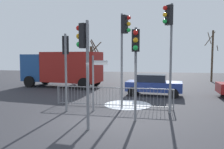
{
  "coord_description": "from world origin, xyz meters",
  "views": [
    {
      "loc": [
        2.2,
        -8.98,
        2.74
      ],
      "look_at": [
        -0.0,
        2.57,
        1.78
      ],
      "focal_mm": 36.05,
      "sensor_mm": 36.0,
      "label": 1
    }
  ],
  "objects_px": {
    "bare_tree_left": "(92,59)",
    "bare_tree_right": "(212,55)",
    "traffic_light_mid_right": "(66,55)",
    "traffic_light_mid_left": "(124,40)",
    "direction_sign_post": "(94,80)",
    "traffic_light_rear_left": "(136,53)",
    "traffic_light_foreground_left": "(84,50)",
    "delivery_truck": "(63,67)",
    "traffic_light_rear_right": "(169,34)",
    "car_blue_near": "(153,84)"
  },
  "relations": [
    {
      "from": "bare_tree_left",
      "to": "bare_tree_right",
      "type": "bearing_deg",
      "value": -2.21
    },
    {
      "from": "traffic_light_mid_right",
      "to": "traffic_light_mid_left",
      "type": "xyz_separation_m",
      "value": [
        2.8,
        0.81,
        0.76
      ]
    },
    {
      "from": "direction_sign_post",
      "to": "bare_tree_left",
      "type": "xyz_separation_m",
      "value": [
        -4.56,
        15.44,
        0.8
      ]
    },
    {
      "from": "traffic_light_rear_left",
      "to": "traffic_light_foreground_left",
      "type": "height_order",
      "value": "traffic_light_foreground_left"
    },
    {
      "from": "traffic_light_foreground_left",
      "to": "traffic_light_rear_left",
      "type": "bearing_deg",
      "value": -30.27
    },
    {
      "from": "traffic_light_mid_right",
      "to": "bare_tree_left",
      "type": "relative_size",
      "value": 0.77
    },
    {
      "from": "traffic_light_rear_left",
      "to": "traffic_light_mid_left",
      "type": "bearing_deg",
      "value": -73.19
    },
    {
      "from": "traffic_light_foreground_left",
      "to": "delivery_truck",
      "type": "xyz_separation_m",
      "value": [
        -5.53,
        10.86,
        -1.22
      ]
    },
    {
      "from": "traffic_light_mid_left",
      "to": "traffic_light_mid_right",
      "type": "bearing_deg",
      "value": -48.29
    },
    {
      "from": "traffic_light_rear_left",
      "to": "direction_sign_post",
      "type": "xyz_separation_m",
      "value": [
        -2.15,
        1.44,
        -1.31
      ]
    },
    {
      "from": "traffic_light_rear_right",
      "to": "bare_tree_left",
      "type": "distance_m",
      "value": 17.34
    },
    {
      "from": "traffic_light_rear_left",
      "to": "traffic_light_foreground_left",
      "type": "distance_m",
      "value": 2.19
    },
    {
      "from": "traffic_light_mid_left",
      "to": "delivery_truck",
      "type": "xyz_separation_m",
      "value": [
        -6.53,
        7.46,
        -1.83
      ]
    },
    {
      "from": "delivery_truck",
      "to": "bare_tree_left",
      "type": "xyz_separation_m",
      "value": [
        0.59,
        7.31,
        0.62
      ]
    },
    {
      "from": "traffic_light_rear_left",
      "to": "bare_tree_left",
      "type": "height_order",
      "value": "bare_tree_left"
    },
    {
      "from": "traffic_light_rear_left",
      "to": "direction_sign_post",
      "type": "relative_size",
      "value": 1.41
    },
    {
      "from": "traffic_light_rear_left",
      "to": "direction_sign_post",
      "type": "bearing_deg",
      "value": -37.01
    },
    {
      "from": "car_blue_near",
      "to": "bare_tree_right",
      "type": "distance_m",
      "value": 11.65
    },
    {
      "from": "traffic_light_mid_right",
      "to": "delivery_truck",
      "type": "bearing_deg",
      "value": 92.6
    },
    {
      "from": "traffic_light_mid_right",
      "to": "car_blue_near",
      "type": "distance_m",
      "value": 7.14
    },
    {
      "from": "traffic_light_foreground_left",
      "to": "traffic_light_mid_left",
      "type": "xyz_separation_m",
      "value": [
        1.01,
        3.39,
        0.61
      ]
    },
    {
      "from": "traffic_light_foreground_left",
      "to": "bare_tree_right",
      "type": "xyz_separation_m",
      "value": [
        8.54,
        17.64,
        -0.07
      ]
    },
    {
      "from": "traffic_light_mid_left",
      "to": "car_blue_near",
      "type": "bearing_deg",
      "value": -172.39
    },
    {
      "from": "delivery_truck",
      "to": "traffic_light_foreground_left",
      "type": "bearing_deg",
      "value": 123.83
    },
    {
      "from": "traffic_light_rear_left",
      "to": "bare_tree_right",
      "type": "bearing_deg",
      "value": -115.64
    },
    {
      "from": "car_blue_near",
      "to": "traffic_light_mid_left",
      "type": "bearing_deg",
      "value": -102.43
    },
    {
      "from": "traffic_light_rear_left",
      "to": "traffic_light_rear_right",
      "type": "distance_m",
      "value": 2.33
    },
    {
      "from": "traffic_light_rear_left",
      "to": "traffic_light_mid_right",
      "type": "distance_m",
      "value": 3.8
    },
    {
      "from": "traffic_light_mid_right",
      "to": "car_blue_near",
      "type": "bearing_deg",
      "value": 29.73
    },
    {
      "from": "direction_sign_post",
      "to": "traffic_light_foreground_left",
      "type": "bearing_deg",
      "value": -77.93
    },
    {
      "from": "traffic_light_mid_left",
      "to": "delivery_truck",
      "type": "distance_m",
      "value": 10.09
    },
    {
      "from": "traffic_light_mid_left",
      "to": "car_blue_near",
      "type": "xyz_separation_m",
      "value": [
        1.47,
        4.53,
        -2.8
      ]
    },
    {
      "from": "traffic_light_foreground_left",
      "to": "car_blue_near",
      "type": "bearing_deg",
      "value": 6.43
    },
    {
      "from": "car_blue_near",
      "to": "traffic_light_rear_right",
      "type": "bearing_deg",
      "value": -76.46
    },
    {
      "from": "traffic_light_foreground_left",
      "to": "traffic_light_mid_right",
      "type": "relative_size",
      "value": 1.05
    },
    {
      "from": "bare_tree_right",
      "to": "bare_tree_left",
      "type": "bearing_deg",
      "value": 177.79
    },
    {
      "from": "traffic_light_mid_right",
      "to": "bare_tree_right",
      "type": "bearing_deg",
      "value": 33.88
    },
    {
      "from": "traffic_light_mid_left",
      "to": "bare_tree_left",
      "type": "bearing_deg",
      "value": -132.55
    },
    {
      "from": "delivery_truck",
      "to": "bare_tree_right",
      "type": "xyz_separation_m",
      "value": [
        14.07,
        6.79,
        1.14
      ]
    },
    {
      "from": "traffic_light_mid_right",
      "to": "delivery_truck",
      "type": "height_order",
      "value": "traffic_light_mid_right"
    },
    {
      "from": "traffic_light_mid_left",
      "to": "delivery_truck",
      "type": "bearing_deg",
      "value": -113.26
    },
    {
      "from": "direction_sign_post",
      "to": "car_blue_near",
      "type": "relative_size",
      "value": 0.7
    },
    {
      "from": "traffic_light_rear_right",
      "to": "car_blue_near",
      "type": "relative_size",
      "value": 1.31
    },
    {
      "from": "delivery_truck",
      "to": "direction_sign_post",
      "type": "bearing_deg",
      "value": 129.23
    },
    {
      "from": "traffic_light_mid_left",
      "to": "bare_tree_right",
      "type": "relative_size",
      "value": 0.89
    },
    {
      "from": "direction_sign_post",
      "to": "traffic_light_rear_left",
      "type": "bearing_deg",
      "value": -29.53
    },
    {
      "from": "traffic_light_rear_left",
      "to": "traffic_light_mid_right",
      "type": "height_order",
      "value": "traffic_light_rear_left"
    },
    {
      "from": "traffic_light_rear_right",
      "to": "traffic_light_foreground_left",
      "type": "bearing_deg",
      "value": 93.15
    },
    {
      "from": "traffic_light_foreground_left",
      "to": "delivery_truck",
      "type": "bearing_deg",
      "value": 50.74
    },
    {
      "from": "traffic_light_foreground_left",
      "to": "bare_tree_right",
      "type": "distance_m",
      "value": 19.6
    }
  ]
}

